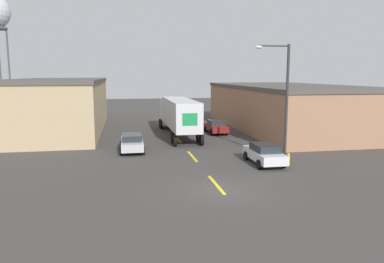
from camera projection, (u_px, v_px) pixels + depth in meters
ground_plane at (221, 191)px, 20.74m from camera, size 160.00×160.00×0.00m
road_centerline at (192, 156)px, 29.40m from camera, size 0.20×19.32×0.01m
warehouse_left at (59, 105)px, 42.64m from camera, size 9.67×24.55×5.87m
warehouse_right at (286, 107)px, 44.37m from camera, size 12.22×26.72×5.15m
semi_truck at (178, 113)px, 39.40m from camera, size 2.82×14.26×3.87m
parked_car_left_far at (132, 142)px, 31.12m from camera, size 1.99×4.48×1.47m
parked_car_right_near at (264, 153)px, 26.80m from camera, size 1.99×4.48×1.47m
parked_car_right_far at (216, 126)px, 40.70m from camera, size 1.99×4.48×1.47m
street_lamp at (283, 94)px, 27.36m from camera, size 2.66×0.32×8.55m
fire_hydrant at (288, 159)px, 26.40m from camera, size 0.22×0.22×0.89m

